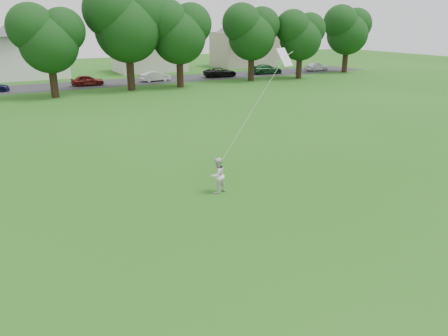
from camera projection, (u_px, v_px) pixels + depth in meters
ground at (217, 265)px, 13.19m from camera, size 160.00×160.00×0.00m
street at (42, 88)px, 48.20m from camera, size 90.00×7.00×0.01m
older_boy at (217, 175)px, 18.54m from camera, size 0.91×0.81×1.56m
kite at (251, 112)px, 18.50m from camera, size 2.15×0.78×5.52m
tree_row at (73, 29)px, 41.94m from camera, size 84.00×8.65×10.93m
parked_cars at (105, 79)px, 50.25m from camera, size 72.28×2.28×1.29m
house_row at (19, 37)px, 54.54m from camera, size 77.59×13.69×10.22m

